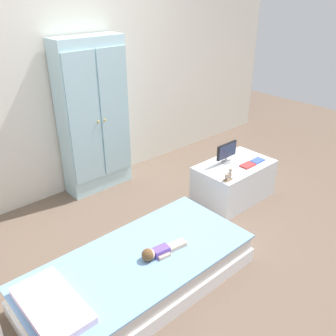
{
  "coord_description": "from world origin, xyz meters",
  "views": [
    {
      "loc": [
        -1.8,
        -1.96,
        2.14
      ],
      "look_at": [
        0.28,
        0.35,
        0.57
      ],
      "focal_mm": 39.15,
      "sensor_mm": 36.0,
      "label": 1
    }
  ],
  "objects_px": {
    "tv_stand": "(233,181)",
    "book_red": "(248,165)",
    "book_blue": "(257,161)",
    "tv_monitor": "(227,151)",
    "doll": "(156,252)",
    "wardrobe": "(94,117)",
    "bed": "(139,273)",
    "rocking_horse_toy": "(229,175)"
  },
  "relations": [
    {
      "from": "tv_stand",
      "to": "book_blue",
      "type": "bearing_deg",
      "value": -26.86
    },
    {
      "from": "tv_stand",
      "to": "book_blue",
      "type": "xyz_separation_m",
      "value": [
        0.23,
        -0.12,
        0.22
      ]
    },
    {
      "from": "bed",
      "to": "doll",
      "type": "distance_m",
      "value": 0.22
    },
    {
      "from": "tv_stand",
      "to": "book_red",
      "type": "distance_m",
      "value": 0.26
    },
    {
      "from": "bed",
      "to": "rocking_horse_toy",
      "type": "relative_size",
      "value": 14.96
    },
    {
      "from": "tv_stand",
      "to": "rocking_horse_toy",
      "type": "xyz_separation_m",
      "value": [
        -0.33,
        -0.18,
        0.27
      ]
    },
    {
      "from": "doll",
      "to": "tv_stand",
      "type": "relative_size",
      "value": 0.47
    },
    {
      "from": "rocking_horse_toy",
      "to": "book_red",
      "type": "relative_size",
      "value": 0.76
    },
    {
      "from": "rocking_horse_toy",
      "to": "book_red",
      "type": "bearing_deg",
      "value": 9.28
    },
    {
      "from": "doll",
      "to": "tv_stand",
      "type": "distance_m",
      "value": 1.53
    },
    {
      "from": "tv_monitor",
      "to": "book_blue",
      "type": "relative_size",
      "value": 1.82
    },
    {
      "from": "bed",
      "to": "rocking_horse_toy",
      "type": "distance_m",
      "value": 1.32
    },
    {
      "from": "doll",
      "to": "tv_monitor",
      "type": "xyz_separation_m",
      "value": [
        1.43,
        0.52,
        0.24
      ]
    },
    {
      "from": "doll",
      "to": "book_red",
      "type": "distance_m",
      "value": 1.57
    },
    {
      "from": "doll",
      "to": "wardrobe",
      "type": "xyz_separation_m",
      "value": [
        0.53,
        1.65,
        0.54
      ]
    },
    {
      "from": "tv_monitor",
      "to": "rocking_horse_toy",
      "type": "height_order",
      "value": "tv_monitor"
    },
    {
      "from": "bed",
      "to": "tv_monitor",
      "type": "distance_m",
      "value": 1.66
    },
    {
      "from": "tv_stand",
      "to": "book_blue",
      "type": "height_order",
      "value": "book_blue"
    },
    {
      "from": "bed",
      "to": "book_blue",
      "type": "relative_size",
      "value": 11.58
    },
    {
      "from": "wardrobe",
      "to": "rocking_horse_toy",
      "type": "xyz_separation_m",
      "value": [
        0.61,
        -1.41,
        -0.37
      ]
    },
    {
      "from": "tv_monitor",
      "to": "rocking_horse_toy",
      "type": "distance_m",
      "value": 0.4
    },
    {
      "from": "wardrobe",
      "to": "book_red",
      "type": "distance_m",
      "value": 1.73
    },
    {
      "from": "doll",
      "to": "wardrobe",
      "type": "distance_m",
      "value": 1.82
    },
    {
      "from": "book_red",
      "to": "book_blue",
      "type": "height_order",
      "value": "book_red"
    },
    {
      "from": "doll",
      "to": "tv_stand",
      "type": "bearing_deg",
      "value": 16.18
    },
    {
      "from": "bed",
      "to": "tv_stand",
      "type": "xyz_separation_m",
      "value": [
        1.59,
        0.36,
        0.08
      ]
    },
    {
      "from": "bed",
      "to": "book_blue",
      "type": "distance_m",
      "value": 1.86
    },
    {
      "from": "bed",
      "to": "rocking_horse_toy",
      "type": "bearing_deg",
      "value": 8.06
    },
    {
      "from": "doll",
      "to": "rocking_horse_toy",
      "type": "distance_m",
      "value": 1.18
    },
    {
      "from": "tv_monitor",
      "to": "book_blue",
      "type": "xyz_separation_m",
      "value": [
        0.28,
        -0.21,
        -0.12
      ]
    },
    {
      "from": "doll",
      "to": "tv_stand",
      "type": "height_order",
      "value": "tv_stand"
    },
    {
      "from": "doll",
      "to": "bed",
      "type": "bearing_deg",
      "value": 151.27
    },
    {
      "from": "doll",
      "to": "rocking_horse_toy",
      "type": "bearing_deg",
      "value": 12.1
    },
    {
      "from": "doll",
      "to": "tv_monitor",
      "type": "relative_size",
      "value": 1.38
    },
    {
      "from": "book_red",
      "to": "wardrobe",
      "type": "bearing_deg",
      "value": 126.77
    },
    {
      "from": "tv_stand",
      "to": "book_red",
      "type": "relative_size",
      "value": 5.28
    },
    {
      "from": "book_blue",
      "to": "tv_stand",
      "type": "bearing_deg",
      "value": 153.14
    },
    {
      "from": "doll",
      "to": "rocking_horse_toy",
      "type": "height_order",
      "value": "rocking_horse_toy"
    },
    {
      "from": "tv_stand",
      "to": "wardrobe",
      "type": "bearing_deg",
      "value": 127.53
    },
    {
      "from": "tv_stand",
      "to": "rocking_horse_toy",
      "type": "relative_size",
      "value": 6.91
    },
    {
      "from": "tv_stand",
      "to": "bed",
      "type": "bearing_deg",
      "value": -167.23
    },
    {
      "from": "tv_stand",
      "to": "book_red",
      "type": "bearing_deg",
      "value": -62.04
    }
  ]
}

